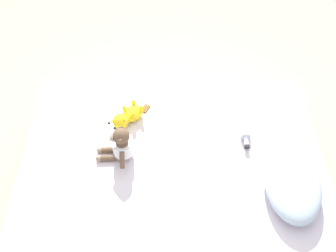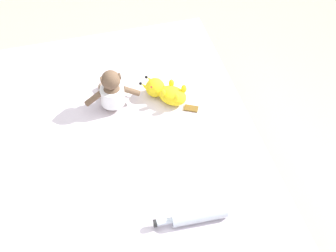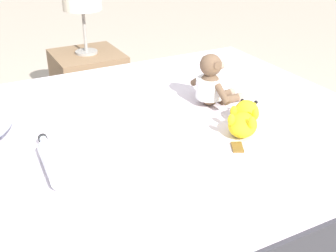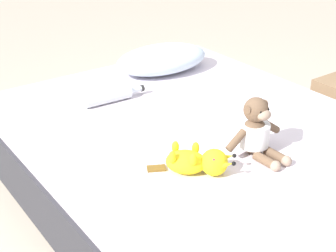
% 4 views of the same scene
% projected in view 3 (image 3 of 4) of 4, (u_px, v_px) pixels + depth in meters
% --- Properties ---
extents(ground_plane, '(16.00, 16.00, 0.00)m').
position_uv_depth(ground_plane, '(150.00, 213.00, 2.04)').
color(ground_plane, '#B7A893').
extents(bed, '(1.38, 1.86, 0.52)m').
position_uv_depth(bed, '(149.00, 168.00, 1.93)').
color(bed, '#2D2D33').
rests_on(bed, ground_plane).
extents(plush_monkey, '(0.29, 0.23, 0.24)m').
position_uv_depth(plush_monkey, '(212.00, 84.00, 1.87)').
color(plush_monkey, brown).
rests_on(plush_monkey, bed).
extents(plush_yellow_creature, '(0.27, 0.27, 0.10)m').
position_uv_depth(plush_yellow_creature, '(244.00, 119.00, 1.67)').
color(plush_yellow_creature, yellow).
rests_on(plush_yellow_creature, bed).
extents(glass_bottle, '(0.32, 0.08, 0.06)m').
position_uv_depth(glass_bottle, '(53.00, 162.00, 1.42)').
color(glass_bottle, silver).
rests_on(glass_bottle, bed).
extents(nightstand, '(0.42, 0.42, 0.49)m').
position_uv_depth(nightstand, '(90.00, 89.00, 2.81)').
color(nightstand, '#846647').
rests_on(nightstand, ground_plane).
extents(bedside_lamp, '(0.24, 0.24, 0.41)m').
position_uv_depth(bedside_lamp, '(82.00, 0.00, 2.55)').
color(bedside_lamp, gray).
rests_on(bedside_lamp, nightstand).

